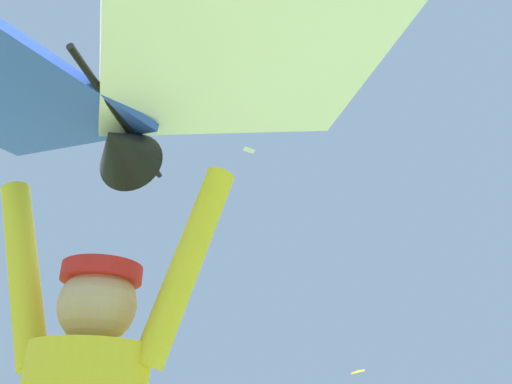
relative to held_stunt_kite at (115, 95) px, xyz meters
The scene contains 4 objects.
held_stunt_kite is the anchor object (origin of this frame).
distant_kite_white_low_left 21.03m from the held_stunt_kite, 98.86° to the left, with size 0.65×0.66×0.22m.
distant_kite_black_far_center 29.13m from the held_stunt_kite, 109.37° to the left, with size 1.46×1.49×2.33m.
distant_kite_yellow_mid_right 28.76m from the held_stunt_kite, 86.92° to the left, with size 1.11×1.11×0.33m.
Camera 1 is at (1.10, -1.76, 1.15)m, focal length 34.61 mm.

